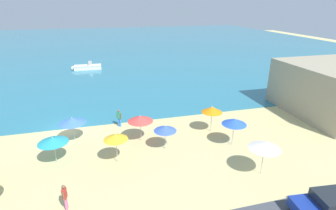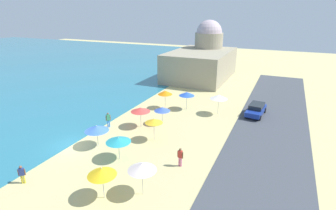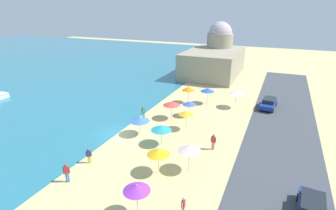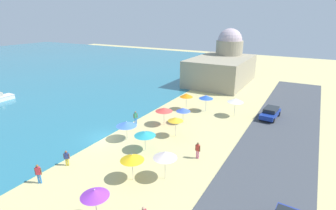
{
  "view_description": "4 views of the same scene",
  "coord_description": "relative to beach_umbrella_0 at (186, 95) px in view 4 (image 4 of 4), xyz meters",
  "views": [
    {
      "loc": [
        3.9,
        -24.92,
        11.65
      ],
      "look_at": [
        10.42,
        -0.23,
        1.59
      ],
      "focal_mm": 28.0,
      "sensor_mm": 36.0,
      "label": 1
    },
    {
      "loc": [
        -17.21,
        -18.55,
        12.79
      ],
      "look_at": [
        12.06,
        -5.23,
        1.17
      ],
      "focal_mm": 28.0,
      "sensor_mm": 36.0,
      "label": 2
    },
    {
      "loc": [
        -23.05,
        -16.79,
        14.29
      ],
      "look_at": [
        8.3,
        -3.01,
        1.27
      ],
      "focal_mm": 28.0,
      "sensor_mm": 36.0,
      "label": 3
    },
    {
      "loc": [
        -20.49,
        -20.18,
        13.59
      ],
      "look_at": [
        11.44,
        -2.16,
        1.06
      ],
      "focal_mm": 28.0,
      "sensor_mm": 36.0,
      "label": 4
    }
  ],
  "objects": [
    {
      "name": "ground_plane",
      "position": [
        -13.68,
        4.07,
        -2.27
      ],
      "size": [
        160.0,
        160.0,
        0.0
      ],
      "primitive_type": "plane",
      "color": "#CABD7E"
    },
    {
      "name": "coastal_road",
      "position": [
        -13.68,
        -13.93,
        -2.24
      ],
      "size": [
        80.0,
        8.0,
        0.06
      ],
      "primitive_type": "cube",
      "color": "#41454D",
      "rests_on": "ground_plane"
    },
    {
      "name": "beach_umbrella_0",
      "position": [
        0.0,
        0.0,
        0.0
      ],
      "size": [
        1.96,
        1.96,
        2.61
      ],
      "color": "#B2B2B7",
      "rests_on": "ground_plane"
    },
    {
      "name": "beach_umbrella_1",
      "position": [
        -12.59,
        1.52,
        -0.32
      ],
      "size": [
        2.35,
        2.35,
        2.28
      ],
      "color": "#B2B2B7",
      "rests_on": "ground_plane"
    },
    {
      "name": "beach_umbrella_2",
      "position": [
        -9.14,
        -3.0,
        -0.07
      ],
      "size": [
        1.85,
        1.85,
        2.48
      ],
      "color": "#B2B2B7",
      "rests_on": "ground_plane"
    },
    {
      "name": "beach_umbrella_3",
      "position": [
        -5.04,
        -1.97,
        -0.37
      ],
      "size": [
        1.9,
        1.9,
        2.2
      ],
      "color": "#B2B2B7",
      "rests_on": "ground_plane"
    },
    {
      "name": "beach_umbrella_4",
      "position": [
        0.79,
        -2.84,
        -0.05
      ],
      "size": [
        2.1,
        2.1,
        2.55
      ],
      "color": "#B2B2B7",
      "rests_on": "ground_plane"
    },
    {
      "name": "beach_umbrella_6",
      "position": [
        0.79,
        -7.21,
        0.12
      ],
      "size": [
        2.23,
        2.23,
        2.73
      ],
      "color": "#B2B2B7",
      "rests_on": "ground_plane"
    },
    {
      "name": "beach_umbrella_7",
      "position": [
        -23.85,
        -4.65,
        0.1
      ],
      "size": [
        1.96,
        1.96,
        2.69
      ],
      "color": "#B2B2B7",
      "rests_on": "ground_plane"
    },
    {
      "name": "beach_umbrella_8",
      "position": [
        -18.62,
        -3.83,
        -0.07
      ],
      "size": [
        2.07,
        2.07,
        2.54
      ],
      "color": "#B2B2B7",
      "rests_on": "ground_plane"
    },
    {
      "name": "beach_umbrella_9",
      "position": [
        -13.74,
        -1.82,
        -0.33
      ],
      "size": [
        2.26,
        2.26,
        2.22
      ],
      "color": "#B2B2B7",
      "rests_on": "ground_plane"
    },
    {
      "name": "beach_umbrella_11",
      "position": [
        -6.8,
        -0.06,
        -0.13
      ],
      "size": [
        2.23,
        2.23,
        2.45
      ],
      "color": "#B2B2B7",
      "rests_on": "ground_plane"
    },
    {
      "name": "beach_umbrella_12",
      "position": [
        -17.11,
        -6.18,
        0.08
      ],
      "size": [
        2.09,
        2.09,
        2.7
      ],
      "color": "#B2B2B7",
      "rests_on": "ground_plane"
    },
    {
      "name": "bather_0",
      "position": [
        -12.51,
        -7.28,
        -1.29
      ],
      "size": [
        0.26,
        0.57,
        1.75
      ],
      "color": "#D1628F",
      "rests_on": "ground_plane"
    },
    {
      "name": "bather_1",
      "position": [
        -19.86,
        3.01,
        -1.39
      ],
      "size": [
        0.38,
        0.49,
        1.58
      ],
      "color": "gold",
      "rests_on": "ground_plane"
    },
    {
      "name": "bather_4",
      "position": [
        -22.96,
        2.8,
        -1.25
      ],
      "size": [
        0.38,
        0.49,
        1.81
      ],
      "color": "#2C75C5",
      "rests_on": "ground_plane"
    },
    {
      "name": "bather_5",
      "position": [
        -8.41,
        3.33,
        -1.26
      ],
      "size": [
        0.46,
        0.4,
        1.79
      ],
      "color": "#3179DF",
      "rests_on": "ground_plane"
    },
    {
      "name": "parked_car_1",
      "position": [
        2.46,
        -11.77,
        -1.44
      ],
      "size": [
        4.63,
        2.31,
        1.46
      ],
      "color": "navy",
      "rests_on": "coastal_road"
    },
    {
      "name": "harbor_fortress",
      "position": [
        20.15,
        0.94,
        1.32
      ],
      "size": [
        16.65,
        10.81,
        11.06
      ],
      "color": "gray",
      "rests_on": "ground_plane"
    }
  ]
}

